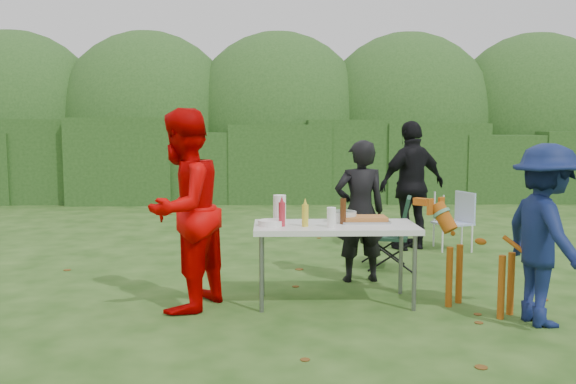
{
  "coord_description": "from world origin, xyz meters",
  "views": [
    {
      "loc": [
        -0.23,
        -5.54,
        1.63
      ],
      "look_at": [
        -0.05,
        0.42,
        1.0
      ],
      "focal_mm": 38.0,
      "sensor_mm": 36.0,
      "label": 1
    }
  ],
  "objects_px": {
    "person_red_jacket": "(183,210)",
    "beer_bottle": "(343,211)",
    "person_cook": "(360,211)",
    "lawn_chair": "(453,221)",
    "dog": "(480,258)",
    "paper_towel_roll": "(280,209)",
    "folding_table": "(335,230)",
    "mustard_bottle": "(305,216)",
    "camping_chair": "(387,232)",
    "person_black_puffy": "(412,185)",
    "ketchup_bottle": "(282,214)",
    "child": "(545,235)"
  },
  "relations": [
    {
      "from": "dog",
      "to": "paper_towel_roll",
      "type": "height_order",
      "value": "paper_towel_roll"
    },
    {
      "from": "lawn_chair",
      "to": "mustard_bottle",
      "type": "xyz_separation_m",
      "value": [
        -2.14,
        -2.57,
        0.45
      ]
    },
    {
      "from": "lawn_chair",
      "to": "folding_table",
      "type": "bearing_deg",
      "value": 32.99
    },
    {
      "from": "person_cook",
      "to": "lawn_chair",
      "type": "distance_m",
      "value": 2.26
    },
    {
      "from": "lawn_chair",
      "to": "mustard_bottle",
      "type": "height_order",
      "value": "mustard_bottle"
    },
    {
      "from": "folding_table",
      "to": "beer_bottle",
      "type": "height_order",
      "value": "beer_bottle"
    },
    {
      "from": "person_cook",
      "to": "person_red_jacket",
      "type": "xyz_separation_m",
      "value": [
        -1.73,
        -0.96,
        0.15
      ]
    },
    {
      "from": "camping_chair",
      "to": "beer_bottle",
      "type": "xyz_separation_m",
      "value": [
        -0.68,
        -1.35,
        0.43
      ]
    },
    {
      "from": "dog",
      "to": "mustard_bottle",
      "type": "distance_m",
      "value": 1.6
    },
    {
      "from": "person_cook",
      "to": "paper_towel_roll",
      "type": "relative_size",
      "value": 5.78
    },
    {
      "from": "person_black_puffy",
      "to": "ketchup_bottle",
      "type": "height_order",
      "value": "person_black_puffy"
    },
    {
      "from": "person_red_jacket",
      "to": "beer_bottle",
      "type": "bearing_deg",
      "value": 121.75
    },
    {
      "from": "person_cook",
      "to": "person_black_puffy",
      "type": "bearing_deg",
      "value": -126.38
    },
    {
      "from": "person_cook",
      "to": "dog",
      "type": "height_order",
      "value": "person_cook"
    },
    {
      "from": "folding_table",
      "to": "camping_chair",
      "type": "height_order",
      "value": "camping_chair"
    },
    {
      "from": "paper_towel_roll",
      "to": "folding_table",
      "type": "bearing_deg",
      "value": -14.95
    },
    {
      "from": "person_red_jacket",
      "to": "beer_bottle",
      "type": "xyz_separation_m",
      "value": [
        1.45,
        0.19,
        -0.04
      ]
    },
    {
      "from": "dog",
      "to": "ketchup_bottle",
      "type": "height_order",
      "value": "ketchup_bottle"
    },
    {
      "from": "person_black_puffy",
      "to": "paper_towel_roll",
      "type": "distance_m",
      "value": 2.98
    },
    {
      "from": "folding_table",
      "to": "paper_towel_roll",
      "type": "relative_size",
      "value": 5.77
    },
    {
      "from": "person_cook",
      "to": "mustard_bottle",
      "type": "xyz_separation_m",
      "value": [
        -0.63,
        -0.91,
        0.09
      ]
    },
    {
      "from": "folding_table",
      "to": "dog",
      "type": "distance_m",
      "value": 1.31
    },
    {
      "from": "folding_table",
      "to": "child",
      "type": "distance_m",
      "value": 1.79
    },
    {
      "from": "folding_table",
      "to": "person_cook",
      "type": "height_order",
      "value": "person_cook"
    },
    {
      "from": "person_black_puffy",
      "to": "paper_towel_roll",
      "type": "xyz_separation_m",
      "value": [
        -1.82,
        -2.37,
        0.01
      ]
    },
    {
      "from": "person_black_puffy",
      "to": "mustard_bottle",
      "type": "relative_size",
      "value": 8.63
    },
    {
      "from": "person_red_jacket",
      "to": "child",
      "type": "height_order",
      "value": "person_red_jacket"
    },
    {
      "from": "person_cook",
      "to": "paper_towel_roll",
      "type": "bearing_deg",
      "value": 30.59
    },
    {
      "from": "camping_chair",
      "to": "person_black_puffy",
      "type": "bearing_deg",
      "value": -101.14
    },
    {
      "from": "folding_table",
      "to": "child",
      "type": "relative_size",
      "value": 1.0
    },
    {
      "from": "ketchup_bottle",
      "to": "person_red_jacket",
      "type": "bearing_deg",
      "value": -175.4
    },
    {
      "from": "folding_table",
      "to": "person_red_jacket",
      "type": "distance_m",
      "value": 1.41
    },
    {
      "from": "camping_chair",
      "to": "lawn_chair",
      "type": "relative_size",
      "value": 1.09
    },
    {
      "from": "camping_chair",
      "to": "paper_towel_roll",
      "type": "distance_m",
      "value": 1.83
    },
    {
      "from": "dog",
      "to": "ketchup_bottle",
      "type": "bearing_deg",
      "value": 40.86
    },
    {
      "from": "person_red_jacket",
      "to": "paper_towel_roll",
      "type": "xyz_separation_m",
      "value": [
        0.87,
        0.3,
        -0.03
      ]
    },
    {
      "from": "person_black_puffy",
      "to": "person_cook",
      "type": "bearing_deg",
      "value": 36.21
    },
    {
      "from": "lawn_chair",
      "to": "person_cook",
      "type": "bearing_deg",
      "value": 27.72
    },
    {
      "from": "child",
      "to": "mustard_bottle",
      "type": "height_order",
      "value": "child"
    },
    {
      "from": "folding_table",
      "to": "person_red_jacket",
      "type": "bearing_deg",
      "value": -173.36
    },
    {
      "from": "mustard_bottle",
      "to": "folding_table",
      "type": "bearing_deg",
      "value": 20.87
    },
    {
      "from": "camping_chair",
      "to": "ketchup_bottle",
      "type": "relative_size",
      "value": 3.88
    },
    {
      "from": "dog",
      "to": "mustard_bottle",
      "type": "height_order",
      "value": "dog"
    },
    {
      "from": "person_cook",
      "to": "mustard_bottle",
      "type": "distance_m",
      "value": 1.12
    },
    {
      "from": "person_red_jacket",
      "to": "camping_chair",
      "type": "xyz_separation_m",
      "value": [
        2.14,
        1.54,
        -0.47
      ]
    },
    {
      "from": "person_red_jacket",
      "to": "lawn_chair",
      "type": "bearing_deg",
      "value": 153.48
    },
    {
      "from": "dog",
      "to": "ketchup_bottle",
      "type": "xyz_separation_m",
      "value": [
        -1.76,
        0.2,
        0.37
      ]
    },
    {
      "from": "ketchup_bottle",
      "to": "beer_bottle",
      "type": "bearing_deg",
      "value": 11.33
    },
    {
      "from": "lawn_chair",
      "to": "mustard_bottle",
      "type": "bearing_deg",
      "value": 30.2
    },
    {
      "from": "person_red_jacket",
      "to": "camping_chair",
      "type": "height_order",
      "value": "person_red_jacket"
    }
  ]
}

